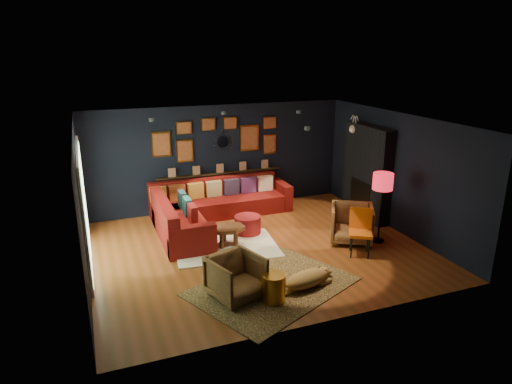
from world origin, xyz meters
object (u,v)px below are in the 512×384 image
object	(u,v)px
dog	(307,276)
orange_chair	(361,228)
coffee_table	(227,230)
floor_lamp	(383,185)
armchair_left	(236,275)
gold_stool	(274,288)
pouf	(248,224)
armchair_right	(352,222)
sectional	(206,210)

from	to	relation	value
dog	orange_chair	bearing A→B (deg)	13.25
coffee_table	floor_lamp	size ratio (longest dim) A/B	0.59
armchair_left	dog	world-z (taller)	armchair_left
dog	gold_stool	bearing A→B (deg)	-176.74
pouf	gold_stool	distance (m)	2.85
armchair_left	orange_chair	size ratio (longest dim) A/B	0.86
armchair_left	floor_lamp	bearing A→B (deg)	-1.89
armchair_right	dog	world-z (taller)	armchair_right
coffee_table	armchair_left	size ratio (longest dim) A/B	1.11
sectional	armchair_right	distance (m)	3.34
coffee_table	armchair_right	bearing A→B (deg)	-16.14
armchair_left	dog	xyz separation A→B (m)	(1.22, -0.12, -0.19)
sectional	gold_stool	bearing A→B (deg)	-88.26
floor_lamp	armchair_right	bearing A→B (deg)	158.76
gold_stool	floor_lamp	world-z (taller)	floor_lamp
coffee_table	orange_chair	xyz separation A→B (m)	(2.35, -1.29, 0.20)
coffee_table	gold_stool	size ratio (longest dim) A/B	1.84
floor_lamp	armchair_left	bearing A→B (deg)	-163.03
pouf	orange_chair	distance (m)	2.47
sectional	orange_chair	world-z (taller)	orange_chair
sectional	floor_lamp	world-z (taller)	floor_lamp
sectional	dog	distance (m)	3.63
pouf	gold_stool	bearing A→B (deg)	-101.44
sectional	armchair_left	bearing A→B (deg)	-96.75
sectional	orange_chair	xyz separation A→B (m)	(2.41, -2.69, 0.22)
pouf	floor_lamp	xyz separation A→B (m)	(2.43, -1.37, 1.03)
pouf	armchair_right	xyz separation A→B (m)	(1.90, -1.16, 0.22)
sectional	armchair_right	xyz separation A→B (m)	(2.58, -2.13, 0.11)
pouf	dog	size ratio (longest dim) A/B	0.48
sectional	armchair_left	size ratio (longest dim) A/B	4.28
sectional	dog	world-z (taller)	sectional
pouf	gold_stool	world-z (taller)	gold_stool
coffee_table	gold_stool	world-z (taller)	gold_stool
pouf	floor_lamp	bearing A→B (deg)	-29.38
orange_chair	floor_lamp	bearing A→B (deg)	56.98
pouf	floor_lamp	distance (m)	2.98
armchair_right	floor_lamp	bearing A→B (deg)	8.95
orange_chair	floor_lamp	distance (m)	1.05
floor_lamp	dog	bearing A→B (deg)	-152.51
coffee_table	orange_chair	world-z (taller)	orange_chair
coffee_table	dog	bearing A→B (deg)	-70.59
sectional	dog	bearing A→B (deg)	-76.98
coffee_table	floor_lamp	world-z (taller)	floor_lamp
pouf	orange_chair	world-z (taller)	orange_chair
coffee_table	gold_stool	xyz separation A→B (m)	(0.05, -2.36, -0.10)
gold_stool	orange_chair	distance (m)	2.55
orange_chair	gold_stool	bearing A→B (deg)	-124.87
sectional	coffee_table	size ratio (longest dim) A/B	3.84
pouf	armchair_left	distance (m)	2.68
coffee_table	orange_chair	size ratio (longest dim) A/B	0.96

